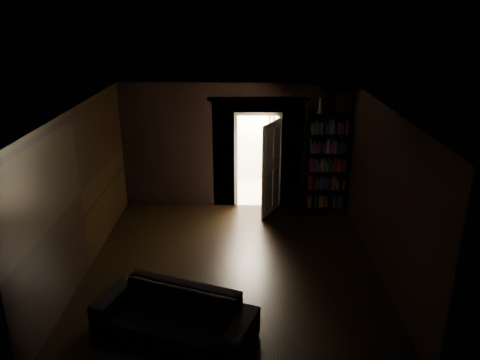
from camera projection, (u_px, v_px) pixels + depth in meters
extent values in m
plane|color=black|center=(232.00, 267.00, 8.20)|extent=(5.50, 5.50, 0.00)
cube|color=black|center=(180.00, 146.00, 10.36)|extent=(2.55, 0.10, 2.80)
cube|color=black|center=(313.00, 146.00, 10.32)|extent=(1.55, 0.10, 2.80)
cube|color=black|center=(258.00, 99.00, 9.97)|extent=(0.90, 0.10, 0.70)
cube|color=black|center=(81.00, 193.00, 7.74)|extent=(0.02, 5.50, 2.80)
cube|color=black|center=(383.00, 194.00, 7.69)|extent=(0.02, 5.50, 2.80)
cube|color=black|center=(225.00, 287.00, 5.14)|extent=(5.00, 0.02, 2.80)
cube|color=beige|center=(231.00, 109.00, 7.23)|extent=(5.00, 5.50, 0.02)
cube|color=white|center=(258.00, 162.00, 10.40)|extent=(1.04, 0.06, 2.17)
cube|color=beige|center=(256.00, 192.00, 11.64)|extent=(2.20, 1.80, 0.10)
cube|color=silver|center=(256.00, 135.00, 12.00)|extent=(2.20, 0.10, 2.40)
cube|color=silver|center=(213.00, 144.00, 11.21)|extent=(0.10, 1.60, 2.40)
cube|color=silver|center=(301.00, 144.00, 11.19)|extent=(0.10, 1.60, 2.40)
cube|color=silver|center=(257.00, 92.00, 10.77)|extent=(2.20, 1.80, 0.10)
cube|color=#C66A7C|center=(257.00, 96.00, 11.59)|extent=(2.00, 0.04, 0.26)
imported|color=black|center=(174.00, 308.00, 6.38)|extent=(2.41, 1.67, 0.85)
cube|color=black|center=(326.00, 162.00, 10.23)|extent=(0.94, 0.47, 2.20)
cube|color=white|center=(280.00, 154.00, 11.68)|extent=(0.90, 0.85, 1.65)
cube|color=white|center=(271.00, 169.00, 10.04)|extent=(0.43, 0.78, 2.05)
cube|color=white|center=(320.00, 105.00, 9.83)|extent=(0.10, 0.10, 0.30)
cube|color=black|center=(280.00, 117.00, 11.26)|extent=(0.71, 0.31, 0.29)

